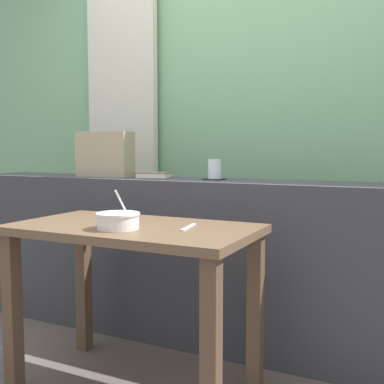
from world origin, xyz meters
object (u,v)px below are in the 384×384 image
(juice_glass, at_px, (215,170))
(throw_pillow, at_px, (105,154))
(breakfast_table, at_px, (134,257))
(coaster_square, at_px, (215,179))
(fork_utensil, at_px, (188,227))
(closed_book, at_px, (153,175))
(soup_bowl, at_px, (118,221))

(juice_glass, xyz_separation_m, throw_pillow, (-0.69, -0.02, 0.08))
(breakfast_table, distance_m, coaster_square, 0.70)
(coaster_square, height_order, fork_utensil, coaster_square)
(coaster_square, bearing_deg, breakfast_table, -98.43)
(breakfast_table, relative_size, juice_glass, 9.98)
(breakfast_table, xyz_separation_m, coaster_square, (0.09, 0.63, 0.29))
(breakfast_table, distance_m, juice_glass, 0.73)
(closed_book, distance_m, fork_utensil, 0.78)
(breakfast_table, bearing_deg, throw_pillow, 134.11)
(coaster_square, relative_size, fork_utensil, 0.59)
(soup_bowl, height_order, fork_utensil, soup_bowl)
(breakfast_table, xyz_separation_m, soup_bowl, (-0.00, -0.10, 0.17))
(coaster_square, xyz_separation_m, fork_utensil, (0.14, -0.59, -0.16))
(throw_pillow, bearing_deg, juice_glass, 1.82)
(fork_utensil, bearing_deg, coaster_square, 94.05)
(breakfast_table, distance_m, soup_bowl, 0.20)
(breakfast_table, xyz_separation_m, fork_utensil, (0.24, 0.04, 0.14))
(breakfast_table, height_order, closed_book, closed_book)
(juice_glass, distance_m, fork_utensil, 0.64)
(closed_book, bearing_deg, coaster_square, 3.55)
(closed_book, bearing_deg, soup_bowl, -69.63)
(juice_glass, bearing_deg, closed_book, -176.45)
(juice_glass, bearing_deg, fork_utensil, -76.44)
(juice_glass, bearing_deg, breakfast_table, -98.43)
(coaster_square, distance_m, fork_utensil, 0.63)
(coaster_square, xyz_separation_m, throw_pillow, (-0.69, -0.02, 0.13))
(closed_book, relative_size, fork_utensil, 1.21)
(soup_bowl, xyz_separation_m, fork_utensil, (0.24, 0.15, -0.03))
(breakfast_table, distance_m, throw_pillow, 0.95)
(breakfast_table, bearing_deg, fork_utensil, 10.16)
(juice_glass, height_order, soup_bowl, juice_glass)
(throw_pillow, xyz_separation_m, soup_bowl, (0.59, -0.72, -0.25))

